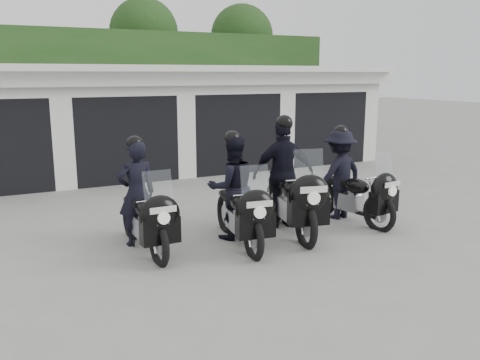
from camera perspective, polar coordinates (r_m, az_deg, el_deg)
name	(u,v)px	position (r m, az deg, el deg)	size (l,w,h in m)	color
ground	(217,248)	(8.25, -2.59, -7.63)	(80.00, 80.00, 0.00)	gray
garage_block	(105,120)	(15.55, -14.90, 6.58)	(16.40, 6.80, 2.96)	silver
background_vegetation	(86,73)	(20.34, -16.96, 11.42)	(20.00, 3.90, 5.80)	#193A15
police_bike_a	(143,205)	(8.11, -10.87, -2.76)	(0.67, 2.13, 1.85)	black
police_bike_b	(236,195)	(8.36, -0.45, -1.66)	(0.95, 2.17, 1.89)	black
police_bike_c	(287,181)	(9.01, 5.31, -0.11)	(1.26, 2.39, 2.10)	black
police_bike_d	(345,179)	(9.82, 11.75, 0.09)	(1.19, 2.12, 1.86)	black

